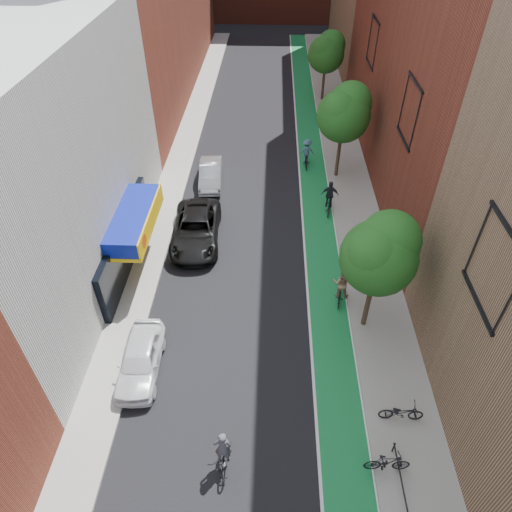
# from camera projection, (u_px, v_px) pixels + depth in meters

# --- Properties ---
(bike_lane) EXTENTS (2.00, 68.00, 0.01)m
(bike_lane) POSITION_uv_depth(u_px,v_px,m) (312.00, 163.00, 34.49)
(bike_lane) COLOR #167E3E
(bike_lane) RESTS_ON ground
(sidewalk_left) EXTENTS (2.00, 68.00, 0.15)m
(sidewalk_left) POSITION_uv_depth(u_px,v_px,m) (180.00, 159.00, 34.73)
(sidewalk_left) COLOR gray
(sidewalk_left) RESTS_ON ground
(sidewalk_right) EXTENTS (3.00, 68.00, 0.15)m
(sidewalk_right) POSITION_uv_depth(u_px,v_px,m) (345.00, 162.00, 34.38)
(sidewalk_right) COLOR gray
(sidewalk_right) RESTS_ON ground
(building_left_white) EXTENTS (8.00, 20.00, 12.00)m
(building_left_white) POSITION_uv_depth(u_px,v_px,m) (23.00, 169.00, 21.92)
(building_left_white) COLOR silver
(building_left_white) RESTS_ON ground
(building_right_mid_red) EXTENTS (8.00, 28.00, 22.00)m
(building_right_mid_red) POSITION_uv_depth(u_px,v_px,m) (461.00, 0.00, 27.09)
(building_right_mid_red) COLOR maroon
(building_right_mid_red) RESTS_ON ground
(tree_near) EXTENTS (3.40, 3.36, 6.42)m
(tree_near) POSITION_uv_depth(u_px,v_px,m) (381.00, 252.00, 19.31)
(tree_near) COLOR #332619
(tree_near) RESTS_ON ground
(tree_mid) EXTENTS (3.55, 3.53, 6.74)m
(tree_mid) POSITION_uv_depth(u_px,v_px,m) (345.00, 111.00, 29.76)
(tree_mid) COLOR #332619
(tree_mid) RESTS_ON ground
(tree_far) EXTENTS (3.30, 3.25, 6.21)m
(tree_far) POSITION_uv_depth(u_px,v_px,m) (327.00, 51.00, 40.62)
(tree_far) COLOR #332619
(tree_far) RESTS_ON ground
(parked_car_white) EXTENTS (1.85, 4.30, 1.45)m
(parked_car_white) POSITION_uv_depth(u_px,v_px,m) (140.00, 359.00, 19.92)
(parked_car_white) COLOR white
(parked_car_white) RESTS_ON ground
(parked_car_black) EXTENTS (2.98, 5.99, 1.63)m
(parked_car_black) POSITION_uv_depth(u_px,v_px,m) (196.00, 229.00, 26.84)
(parked_car_black) COLOR black
(parked_car_black) RESTS_ON ground
(parked_car_silver) EXTENTS (1.80, 4.38, 1.41)m
(parked_car_silver) POSITION_uv_depth(u_px,v_px,m) (211.00, 174.00, 31.84)
(parked_car_silver) COLOR #9B9EA3
(parked_car_silver) RESTS_ON ground
(cyclist_lead) EXTENTS (0.72, 1.79, 2.10)m
(cyclist_lead) POSITION_uv_depth(u_px,v_px,m) (223.00, 456.00, 16.68)
(cyclist_lead) COLOR black
(cyclist_lead) RESTS_ON ground
(cyclist_lane_near) EXTENTS (1.02, 1.56, 2.19)m
(cyclist_lane_near) POSITION_uv_depth(u_px,v_px,m) (341.00, 287.00, 22.95)
(cyclist_lane_near) COLOR black
(cyclist_lane_near) RESTS_ON ground
(cyclist_lane_mid) EXTENTS (1.13, 1.78, 2.19)m
(cyclist_lane_mid) POSITION_uv_depth(u_px,v_px,m) (329.00, 200.00, 29.09)
(cyclist_lane_mid) COLOR black
(cyclist_lane_mid) RESTS_ON ground
(cyclist_lane_far) EXTENTS (1.15, 1.72, 2.11)m
(cyclist_lane_far) POSITION_uv_depth(u_px,v_px,m) (306.00, 154.00, 33.50)
(cyclist_lane_far) COLOR black
(cyclist_lane_far) RESTS_ON ground
(parked_bike_mid) EXTENTS (1.72, 0.54, 1.02)m
(parked_bike_mid) POSITION_uv_depth(u_px,v_px,m) (387.00, 463.00, 16.53)
(parked_bike_mid) COLOR black
(parked_bike_mid) RESTS_ON sidewalk_right
(parked_bike_far) EXTENTS (1.79, 0.63, 0.94)m
(parked_bike_far) POSITION_uv_depth(u_px,v_px,m) (401.00, 412.00, 18.11)
(parked_bike_far) COLOR black
(parked_bike_far) RESTS_ON sidewalk_right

